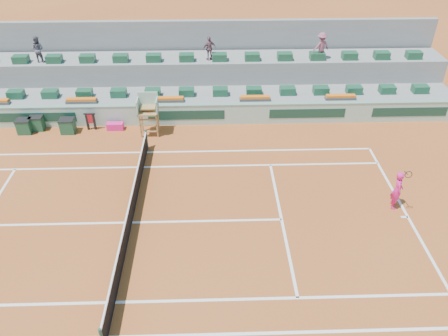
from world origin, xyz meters
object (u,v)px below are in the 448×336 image
(drink_cooler_a, at_px, (68,126))
(player_bag, at_px, (115,126))
(tennis_player, at_px, (397,190))
(umpire_chair, at_px, (148,109))

(drink_cooler_a, bearing_deg, player_bag, 5.67)
(drink_cooler_a, distance_m, tennis_player, 17.57)
(player_bag, height_order, drink_cooler_a, drink_cooler_a)
(player_bag, xyz_separation_m, umpire_chair, (2.06, -0.47, 1.34))
(drink_cooler_a, height_order, tennis_player, tennis_player)
(umpire_chair, bearing_deg, drink_cooler_a, 177.39)
(drink_cooler_a, xyz_separation_m, tennis_player, (16.12, -6.98, 0.51))
(umpire_chair, height_order, tennis_player, umpire_chair)
(tennis_player, bearing_deg, umpire_chair, 149.48)
(player_bag, distance_m, umpire_chair, 2.50)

